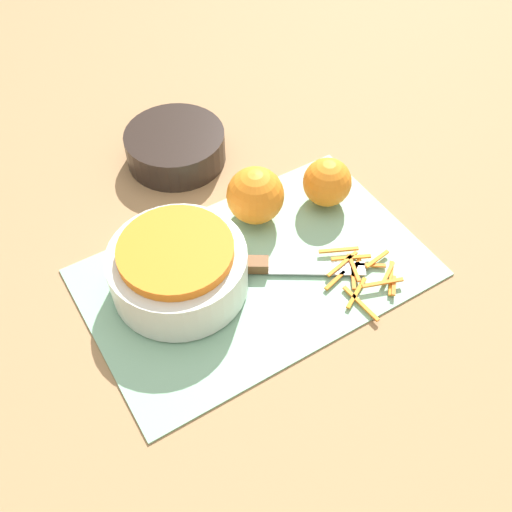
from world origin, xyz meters
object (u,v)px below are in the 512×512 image
(bowl_dark, at_px, (176,147))
(orange_right, at_px, (327,182))
(bowl_speckled, at_px, (178,267))
(orange_left, at_px, (255,195))
(knife, at_px, (255,265))

(bowl_dark, bearing_deg, orange_right, -54.78)
(bowl_speckled, height_order, orange_left, orange_left)
(bowl_speckled, bearing_deg, orange_left, 20.61)
(bowl_dark, relative_size, knife, 0.80)
(bowl_speckled, xyz_separation_m, knife, (0.10, -0.03, -0.03))
(knife, height_order, orange_left, orange_left)
(bowl_dark, distance_m, orange_left, 0.18)
(bowl_speckled, xyz_separation_m, orange_right, (0.25, 0.03, -0.00))
(knife, bearing_deg, bowl_speckled, -162.93)
(orange_right, bearing_deg, knife, -160.09)
(orange_left, height_order, orange_right, orange_left)
(bowl_dark, relative_size, orange_left, 1.90)
(bowl_speckled, relative_size, bowl_dark, 1.14)
(bowl_dark, height_order, orange_left, orange_left)
(bowl_dark, xyz_separation_m, orange_right, (0.14, -0.20, 0.02))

